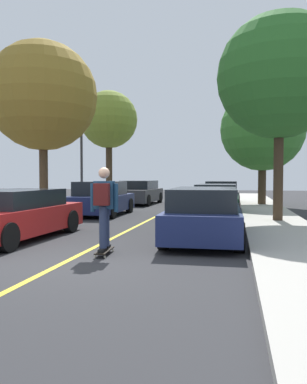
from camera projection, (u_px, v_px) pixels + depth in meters
ground at (69, 260)px, 7.36m from camera, size 80.00×80.00×0.00m
center_line at (126, 231)px, 11.27m from camera, size 0.12×39.20×0.01m
parked_car_left_nearest at (15, 215)px, 9.80m from camera, size 1.95×4.46×1.27m
parked_car_left_near at (101, 199)px, 16.07m from camera, size 2.02×4.04×1.41m
parked_car_left_far at (139, 193)px, 22.53m from camera, size 2.07×4.51×1.38m
parked_car_right_nearest at (205, 214)px, 9.69m from camera, size 1.92×4.46×1.33m
parked_car_right_near at (216, 200)px, 15.77m from camera, size 1.88×4.09×1.30m
parked_car_right_far at (222, 194)px, 21.65m from camera, size 2.01×4.15×1.36m
street_tree_left_nearest at (43, 96)px, 15.53m from camera, size 4.41×4.41×6.95m
street_tree_left_near at (109, 120)px, 23.66m from camera, size 3.53×3.53×6.77m
street_tree_right_nearest at (280, 77)px, 12.78m from camera, size 4.15×4.15×6.90m
street_tree_right_near at (263, 129)px, 20.54m from camera, size 4.50×4.50×6.28m
streetlamp at (81, 141)px, 18.41m from camera, size 0.36×0.24×5.59m
skateboard at (105, 251)px, 7.88m from camera, size 0.29×0.86×0.10m
skateboarder at (104, 203)px, 7.81m from camera, size 0.59×0.71×1.70m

